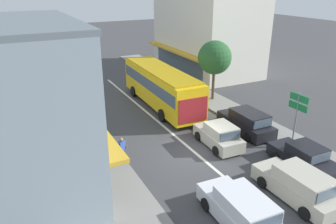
{
  "coord_description": "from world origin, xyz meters",
  "views": [
    {
      "loc": [
        -9.54,
        -15.05,
        9.89
      ],
      "look_at": [
        0.2,
        4.19,
        1.2
      ],
      "focal_mm": 35.0,
      "sensor_mm": 36.0,
      "label": 1
    }
  ],
  "objects_px": {
    "wagon_queue_far_back": "(241,211)",
    "street_tree_right": "(215,58)",
    "directional_road_sign": "(298,107)",
    "parked_wagon_kerb_second": "(247,122)",
    "pedestrian_with_handbag_near": "(122,149)",
    "traffic_light_downstreet": "(62,52)",
    "hatchback_behind_bus_near": "(219,136)",
    "wagon_adjacent_lane_lead": "(299,185)",
    "city_bus": "(161,85)",
    "parked_sedan_kerb_front": "(305,158)"
  },
  "relations": [
    {
      "from": "city_bus",
      "to": "street_tree_right",
      "type": "bearing_deg",
      "value": -8.42
    },
    {
      "from": "pedestrian_with_handbag_near",
      "to": "parked_sedan_kerb_front",
      "type": "bearing_deg",
      "value": -28.71
    },
    {
      "from": "wagon_adjacent_lane_lead",
      "to": "hatchback_behind_bus_near",
      "type": "distance_m",
      "value": 6.27
    },
    {
      "from": "city_bus",
      "to": "pedestrian_with_handbag_near",
      "type": "xyz_separation_m",
      "value": [
        -6.13,
        -7.63,
        -0.81
      ]
    },
    {
      "from": "wagon_queue_far_back",
      "to": "parked_wagon_kerb_second",
      "type": "bearing_deg",
      "value": 49.28
    },
    {
      "from": "directional_road_sign",
      "to": "pedestrian_with_handbag_near",
      "type": "xyz_separation_m",
      "value": [
        -10.45,
        2.69,
        -1.64
      ]
    },
    {
      "from": "wagon_adjacent_lane_lead",
      "to": "hatchback_behind_bus_near",
      "type": "relative_size",
      "value": 1.2
    },
    {
      "from": "wagon_queue_far_back",
      "to": "city_bus",
      "type": "bearing_deg",
      "value": 77.55
    },
    {
      "from": "city_bus",
      "to": "pedestrian_with_handbag_near",
      "type": "distance_m",
      "value": 9.82
    },
    {
      "from": "wagon_adjacent_lane_lead",
      "to": "hatchback_behind_bus_near",
      "type": "bearing_deg",
      "value": 92.15
    },
    {
      "from": "parked_wagon_kerb_second",
      "to": "directional_road_sign",
      "type": "relative_size",
      "value": 1.26
    },
    {
      "from": "city_bus",
      "to": "wagon_queue_far_back",
      "type": "relative_size",
      "value": 2.39
    },
    {
      "from": "traffic_light_downstreet",
      "to": "wagon_adjacent_lane_lead",
      "type": "bearing_deg",
      "value": -77.55
    },
    {
      "from": "traffic_light_downstreet",
      "to": "street_tree_right",
      "type": "height_order",
      "value": "street_tree_right"
    },
    {
      "from": "traffic_light_downstreet",
      "to": "pedestrian_with_handbag_near",
      "type": "xyz_separation_m",
      "value": [
        -0.57,
        -20.29,
        -1.79
      ]
    },
    {
      "from": "directional_road_sign",
      "to": "wagon_queue_far_back",
      "type": "bearing_deg",
      "value": -150.4
    },
    {
      "from": "parked_sedan_kerb_front",
      "to": "city_bus",
      "type": "bearing_deg",
      "value": 102.82
    },
    {
      "from": "wagon_adjacent_lane_lead",
      "to": "traffic_light_downstreet",
      "type": "height_order",
      "value": "traffic_light_downstreet"
    },
    {
      "from": "wagon_adjacent_lane_lead",
      "to": "city_bus",
      "type": "bearing_deg",
      "value": 91.63
    },
    {
      "from": "wagon_adjacent_lane_lead",
      "to": "directional_road_sign",
      "type": "bearing_deg",
      "value": 45.97
    },
    {
      "from": "parked_wagon_kerb_second",
      "to": "wagon_queue_far_back",
      "type": "bearing_deg",
      "value": -130.72
    },
    {
      "from": "parked_sedan_kerb_front",
      "to": "parked_wagon_kerb_second",
      "type": "distance_m",
      "value": 5.31
    },
    {
      "from": "traffic_light_downstreet",
      "to": "pedestrian_with_handbag_near",
      "type": "distance_m",
      "value": 20.37
    },
    {
      "from": "hatchback_behind_bus_near",
      "to": "parked_sedan_kerb_front",
      "type": "relative_size",
      "value": 0.89
    },
    {
      "from": "parked_sedan_kerb_front",
      "to": "traffic_light_downstreet",
      "type": "xyz_separation_m",
      "value": [
        -8.42,
        25.21,
        2.19
      ]
    },
    {
      "from": "hatchback_behind_bus_near",
      "to": "wagon_adjacent_lane_lead",
      "type": "bearing_deg",
      "value": -87.85
    },
    {
      "from": "hatchback_behind_bus_near",
      "to": "traffic_light_downstreet",
      "type": "bearing_deg",
      "value": 105.44
    },
    {
      "from": "wagon_queue_far_back",
      "to": "street_tree_right",
      "type": "distance_m",
      "value": 16.31
    },
    {
      "from": "traffic_light_downstreet",
      "to": "street_tree_right",
      "type": "xyz_separation_m",
      "value": [
        10.29,
        -13.36,
        0.96
      ]
    },
    {
      "from": "traffic_light_downstreet",
      "to": "directional_road_sign",
      "type": "distance_m",
      "value": 25.01
    },
    {
      "from": "wagon_adjacent_lane_lead",
      "to": "traffic_light_downstreet",
      "type": "relative_size",
      "value": 1.07
    },
    {
      "from": "wagon_queue_far_back",
      "to": "directional_road_sign",
      "type": "height_order",
      "value": "directional_road_sign"
    },
    {
      "from": "wagon_queue_far_back",
      "to": "pedestrian_with_handbag_near",
      "type": "relative_size",
      "value": 2.8
    },
    {
      "from": "parked_sedan_kerb_front",
      "to": "directional_road_sign",
      "type": "relative_size",
      "value": 1.18
    },
    {
      "from": "city_bus",
      "to": "wagon_queue_far_back",
      "type": "distance_m",
      "value": 15.0
    },
    {
      "from": "traffic_light_downstreet",
      "to": "street_tree_right",
      "type": "bearing_deg",
      "value": -52.39
    },
    {
      "from": "city_bus",
      "to": "street_tree_right",
      "type": "xyz_separation_m",
      "value": [
        4.73,
        -0.7,
        1.93
      ]
    },
    {
      "from": "wagon_queue_far_back",
      "to": "street_tree_right",
      "type": "height_order",
      "value": "street_tree_right"
    },
    {
      "from": "parked_sedan_kerb_front",
      "to": "wagon_adjacent_lane_lead",
      "type": "bearing_deg",
      "value": -143.36
    },
    {
      "from": "pedestrian_with_handbag_near",
      "to": "wagon_queue_far_back",
      "type": "bearing_deg",
      "value": -67.41
    },
    {
      "from": "street_tree_right",
      "to": "pedestrian_with_handbag_near",
      "type": "xyz_separation_m",
      "value": [
        -10.86,
        -6.93,
        -2.74
      ]
    },
    {
      "from": "parked_sedan_kerb_front",
      "to": "parked_wagon_kerb_second",
      "type": "xyz_separation_m",
      "value": [
        0.25,
        5.3,
        0.08
      ]
    },
    {
      "from": "street_tree_right",
      "to": "wagon_queue_far_back",
      "type": "bearing_deg",
      "value": -119.77
    },
    {
      "from": "city_bus",
      "to": "parked_sedan_kerb_front",
      "type": "bearing_deg",
      "value": -77.18
    },
    {
      "from": "wagon_adjacent_lane_lead",
      "to": "directional_road_sign",
      "type": "relative_size",
      "value": 1.25
    },
    {
      "from": "parked_wagon_kerb_second",
      "to": "directional_road_sign",
      "type": "distance_m",
      "value": 3.84
    },
    {
      "from": "hatchback_behind_bus_near",
      "to": "wagon_queue_far_back",
      "type": "bearing_deg",
      "value": -117.59
    },
    {
      "from": "parked_wagon_kerb_second",
      "to": "directional_road_sign",
      "type": "bearing_deg",
      "value": -68.4
    },
    {
      "from": "directional_road_sign",
      "to": "street_tree_right",
      "type": "height_order",
      "value": "street_tree_right"
    },
    {
      "from": "city_bus",
      "to": "hatchback_behind_bus_near",
      "type": "xyz_separation_m",
      "value": [
        0.17,
        -8.1,
        -1.17
      ]
    }
  ]
}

